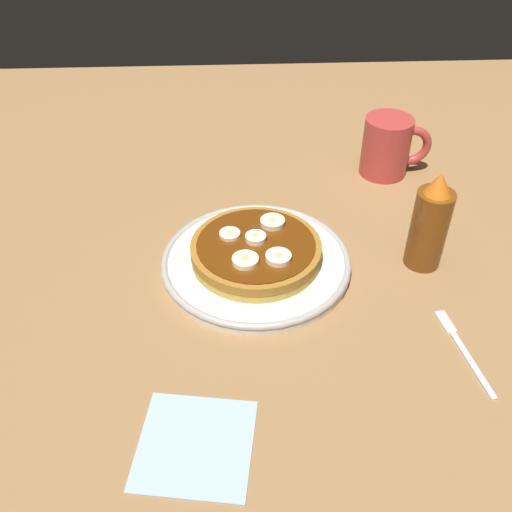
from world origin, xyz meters
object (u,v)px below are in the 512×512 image
at_px(plate, 256,262).
at_px(banana_slice_4, 230,234).
at_px(banana_slice_3, 245,261).
at_px(banana_slice_0, 254,238).
at_px(fork, 461,346).
at_px(coffee_mug, 388,146).
at_px(banana_slice_1, 278,258).
at_px(napkin, 195,444).
at_px(pancake_stack, 255,252).
at_px(syrup_bottle, 429,223).
at_px(banana_slice_2, 273,222).

xyz_separation_m(plate, banana_slice_4, (-0.03, 0.02, 0.03)).
bearing_deg(banana_slice_3, plate, 67.70).
distance_m(banana_slice_0, fork, 0.28).
bearing_deg(banana_slice_0, coffee_mug, 44.57).
bearing_deg(banana_slice_1, banana_slice_0, 125.11).
distance_m(banana_slice_4, napkin, 0.28).
relative_size(plate, pancake_stack, 1.44).
xyz_separation_m(napkin, syrup_bottle, (0.29, 0.26, 0.06)).
relative_size(pancake_stack, banana_slice_0, 6.38).
height_order(coffee_mug, syrup_bottle, syrup_bottle).
xyz_separation_m(plate, banana_slice_1, (0.03, -0.03, 0.03)).
bearing_deg(syrup_bottle, banana_slice_3, -170.80).
bearing_deg(fork, pancake_stack, 146.77).
relative_size(banana_slice_0, napkin, 0.25).
relative_size(coffee_mug, napkin, 1.00).
relative_size(plate, banana_slice_2, 7.55).
distance_m(banana_slice_1, banana_slice_2, 0.07).
relative_size(banana_slice_2, banana_slice_4, 1.20).
relative_size(banana_slice_0, banana_slice_2, 0.82).
distance_m(pancake_stack, coffee_mug, 0.32).
height_order(banana_slice_0, coffee_mug, coffee_mug).
bearing_deg(banana_slice_2, syrup_bottle, -11.19).
bearing_deg(banana_slice_1, pancake_stack, 131.65).
xyz_separation_m(napkin, fork, (0.30, 0.11, 0.00)).
bearing_deg(fork, banana_slice_1, 149.44).
relative_size(plate, banana_slice_0, 9.16).
distance_m(pancake_stack, banana_slice_3, 0.04).
bearing_deg(fork, coffee_mug, 90.63).
relative_size(banana_slice_0, banana_slice_4, 0.99).
distance_m(banana_slice_4, coffee_mug, 0.33).
bearing_deg(banana_slice_0, banana_slice_1, -54.89).
bearing_deg(banana_slice_2, fork, -43.47).
bearing_deg(napkin, pancake_stack, 74.91).
xyz_separation_m(banana_slice_0, fork, (0.23, -0.16, -0.04)).
xyz_separation_m(pancake_stack, banana_slice_1, (0.03, -0.03, 0.02)).
bearing_deg(napkin, coffee_mug, 59.07).
distance_m(banana_slice_1, banana_slice_4, 0.08).
relative_size(banana_slice_1, napkin, 0.29).
relative_size(banana_slice_2, coffee_mug, 0.30).
relative_size(coffee_mug, syrup_bottle, 0.80).
height_order(plate, banana_slice_4, banana_slice_4).
xyz_separation_m(pancake_stack, napkin, (-0.07, -0.26, -0.03)).
distance_m(banana_slice_0, banana_slice_4, 0.03).
distance_m(banana_slice_0, napkin, 0.28).
relative_size(coffee_mug, fork, 0.85).
bearing_deg(banana_slice_4, banana_slice_2, 21.17).
distance_m(banana_slice_0, banana_slice_1, 0.05).
bearing_deg(banana_slice_4, banana_slice_3, -71.53).
distance_m(banana_slice_2, banana_slice_3, 0.09).
height_order(banana_slice_4, napkin, banana_slice_4).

